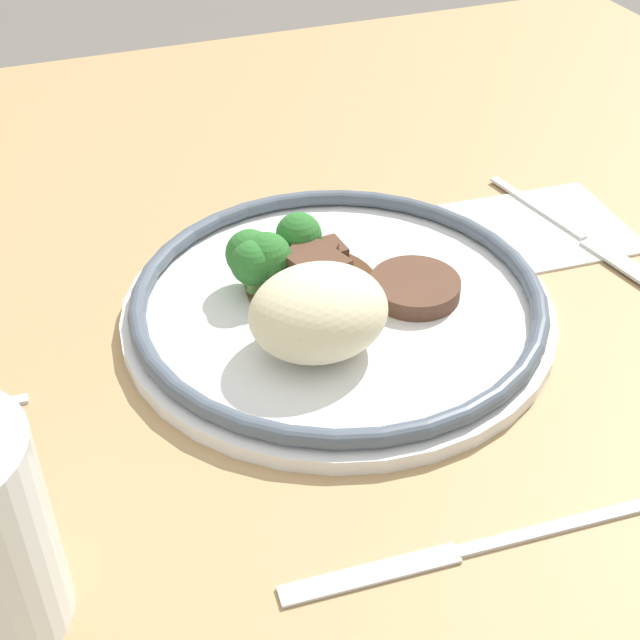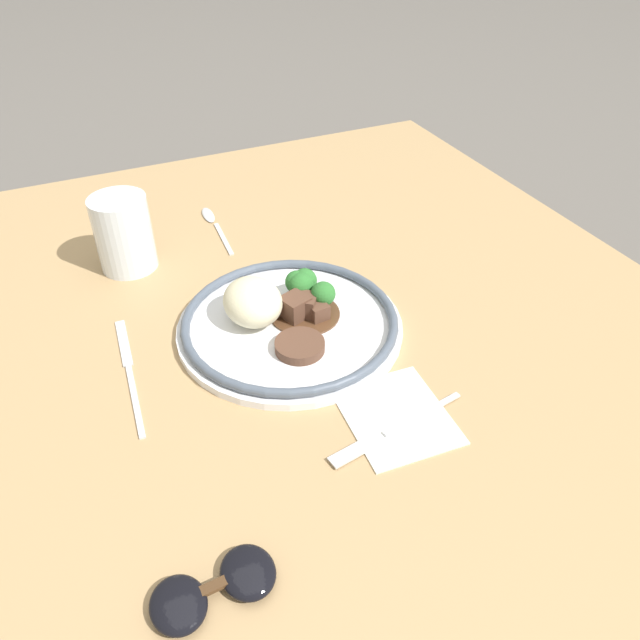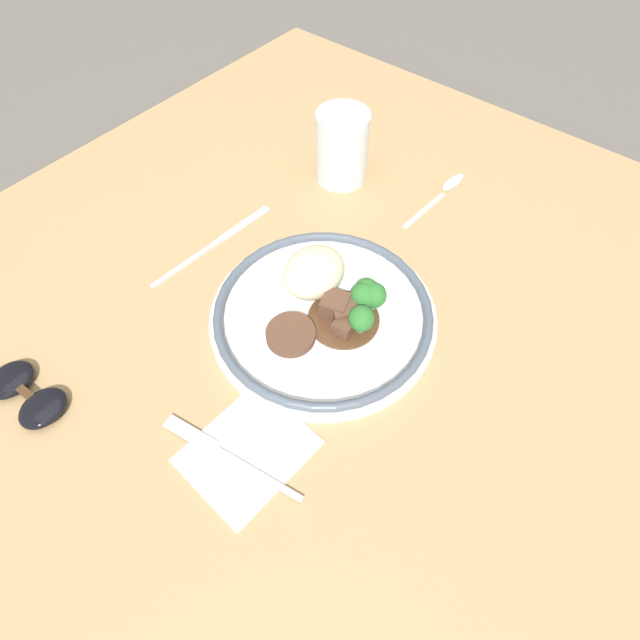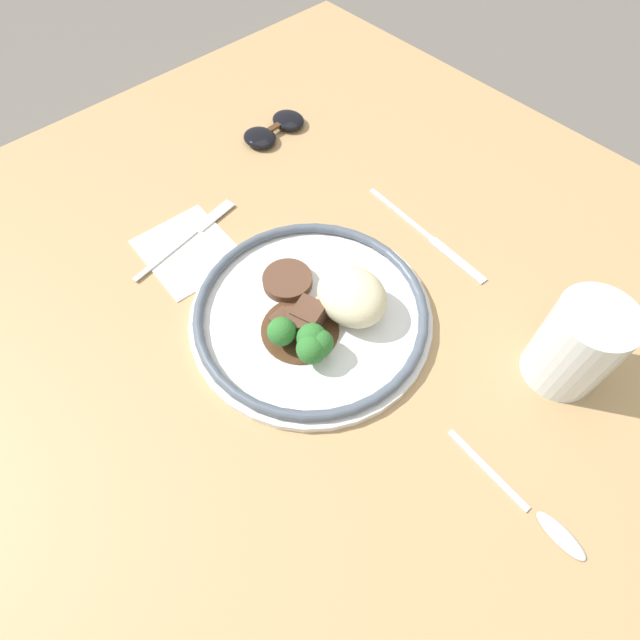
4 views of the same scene
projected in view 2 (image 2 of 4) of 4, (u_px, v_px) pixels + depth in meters
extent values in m
plane|color=#5B5651|center=(282.00, 346.00, 0.83)|extent=(8.00, 8.00, 0.00)
cube|color=tan|center=(282.00, 337.00, 0.82)|extent=(1.15, 1.09, 0.03)
cube|color=silver|center=(396.00, 416.00, 0.69)|extent=(0.13, 0.12, 0.00)
cylinder|color=white|center=(290.00, 327.00, 0.80)|extent=(0.29, 0.29, 0.01)
torus|color=#4C5666|center=(290.00, 320.00, 0.80)|extent=(0.28, 0.28, 0.01)
ellipsoid|color=beige|center=(253.00, 302.00, 0.79)|extent=(0.09, 0.07, 0.06)
cylinder|color=brown|center=(301.00, 346.00, 0.76)|extent=(0.06, 0.06, 0.01)
cylinder|color=#51331E|center=(306.00, 316.00, 0.81)|extent=(0.09, 0.09, 0.00)
cube|color=brown|center=(318.00, 312.00, 0.80)|extent=(0.03, 0.03, 0.02)
cube|color=brown|center=(306.00, 308.00, 0.80)|extent=(0.04, 0.04, 0.03)
cube|color=brown|center=(294.00, 307.00, 0.80)|extent=(0.04, 0.04, 0.03)
cube|color=brown|center=(302.00, 298.00, 0.83)|extent=(0.03, 0.03, 0.02)
cylinder|color=#5B8E47|center=(305.00, 292.00, 0.84)|extent=(0.01, 0.01, 0.01)
sphere|color=#2D702D|center=(305.00, 281.00, 0.83)|extent=(0.03, 0.03, 0.03)
cylinder|color=#5B8E47|center=(322.00, 304.00, 0.82)|extent=(0.01, 0.01, 0.01)
sphere|color=#2D702D|center=(322.00, 292.00, 0.81)|extent=(0.03, 0.03, 0.03)
cylinder|color=#5B8E47|center=(297.00, 293.00, 0.84)|extent=(0.01, 0.01, 0.01)
sphere|color=#2D702D|center=(297.00, 282.00, 0.83)|extent=(0.03, 0.03, 0.03)
cylinder|color=#5B8E47|center=(301.00, 297.00, 0.84)|extent=(0.01, 0.01, 0.01)
sphere|color=#2D702D|center=(301.00, 285.00, 0.82)|extent=(0.03, 0.03, 0.03)
cylinder|color=orange|center=(127.00, 248.00, 0.91)|extent=(0.07, 0.07, 0.06)
cylinder|color=silver|center=(124.00, 233.00, 0.89)|extent=(0.08, 0.08, 0.11)
cube|color=silver|center=(422.00, 414.00, 0.69)|extent=(0.02, 0.11, 0.00)
cube|color=silver|center=(357.00, 450.00, 0.65)|extent=(0.03, 0.07, 0.00)
cube|color=silver|center=(135.00, 398.00, 0.71)|extent=(0.13, 0.02, 0.00)
cube|color=silver|center=(124.00, 343.00, 0.79)|extent=(0.09, 0.02, 0.00)
cube|color=silver|center=(221.00, 239.00, 0.99)|extent=(0.10, 0.01, 0.00)
ellipsoid|color=silver|center=(209.00, 215.00, 1.05)|extent=(0.06, 0.02, 0.01)
ellipsoid|color=black|center=(248.00, 572.00, 0.53)|extent=(0.06, 0.05, 0.02)
ellipsoid|color=black|center=(178.00, 605.00, 0.51)|extent=(0.06, 0.05, 0.02)
cube|color=#472D19|center=(214.00, 587.00, 0.52)|extent=(0.01, 0.02, 0.00)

